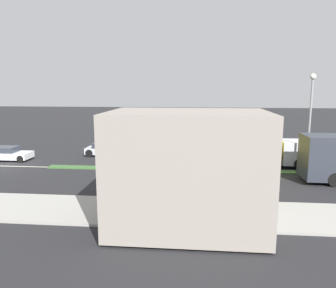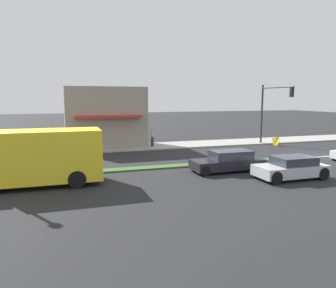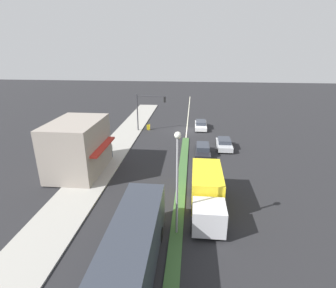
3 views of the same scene
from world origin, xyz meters
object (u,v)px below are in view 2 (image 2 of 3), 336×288
traffic_signal_main (271,104)px  sedan_dark (228,161)px  warning_aframe_sign (276,141)px  delivery_truck (31,158)px  sedan_silver (291,168)px  pedestrian (152,137)px

traffic_signal_main → sedan_dark: 12.61m
warning_aframe_sign → delivery_truck: delivery_truck is taller
traffic_signal_main → sedan_silver: traffic_signal_main is taller
sedan_silver → sedan_dark: 3.71m
sedan_dark → sedan_silver: bearing=-139.1°
delivery_truck → sedan_dark: (0.00, -11.21, -0.86)m
pedestrian → delivery_truck: (-10.71, 9.30, 0.46)m
sedan_silver → sedan_dark: sedan_dark is taller
traffic_signal_main → warning_aframe_sign: 3.53m
pedestrian → sedan_silver: pedestrian is taller
pedestrian → sedan_dark: 10.88m
pedestrian → warning_aframe_sign: 11.66m
pedestrian → warning_aframe_sign: size_ratio=2.01×
pedestrian → sedan_dark: (-10.71, -1.91, -0.40)m
delivery_truck → sedan_silver: bearing=-101.6°
traffic_signal_main → pedestrian: size_ratio=3.32×
traffic_signal_main → warning_aframe_sign: bearing=-98.8°
warning_aframe_sign → delivery_truck: bearing=111.7°
warning_aframe_sign → sedan_dark: 12.55m
sedan_silver → sedan_dark: bearing=40.9°
traffic_signal_main → sedan_dark: (-8.32, 8.88, -3.29)m
traffic_signal_main → pedestrian: bearing=77.5°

